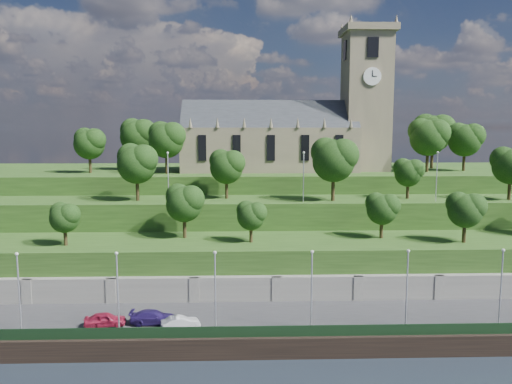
{
  "coord_description": "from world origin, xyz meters",
  "views": [
    {
      "loc": [
        -9.33,
        -47.35,
        23.01
      ],
      "look_at": [
        -6.93,
        30.0,
        13.0
      ],
      "focal_mm": 35.0,
      "sensor_mm": 36.0,
      "label": 1
    }
  ],
  "objects_px": {
    "car_left": "(105,319)",
    "car_right": "(153,317)",
    "church": "(295,130)",
    "car_middle": "(181,323)"
  },
  "relations": [
    {
      "from": "car_middle",
      "to": "church",
      "type": "bearing_deg",
      "value": -37.12
    },
    {
      "from": "car_left",
      "to": "car_middle",
      "type": "xyz_separation_m",
      "value": [
        8.11,
        -0.97,
        -0.07
      ]
    },
    {
      "from": "church",
      "to": "car_left",
      "type": "bearing_deg",
      "value": -120.39
    },
    {
      "from": "church",
      "to": "car_right",
      "type": "bearing_deg",
      "value": -115.28
    },
    {
      "from": "car_left",
      "to": "car_right",
      "type": "height_order",
      "value": "car_left"
    },
    {
      "from": "car_right",
      "to": "church",
      "type": "bearing_deg",
      "value": -24.94
    },
    {
      "from": "car_right",
      "to": "car_left",
      "type": "bearing_deg",
      "value": 95.97
    },
    {
      "from": "car_left",
      "to": "car_right",
      "type": "xyz_separation_m",
      "value": [
        5.03,
        0.5,
        -0.01
      ]
    },
    {
      "from": "car_middle",
      "to": "car_right",
      "type": "distance_m",
      "value": 3.42
    },
    {
      "from": "car_left",
      "to": "church",
      "type": "bearing_deg",
      "value": -37.58
    }
  ]
}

